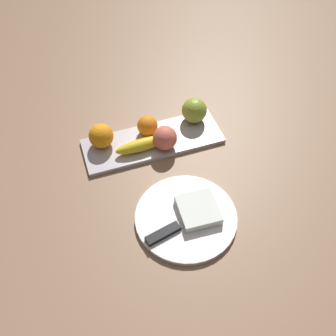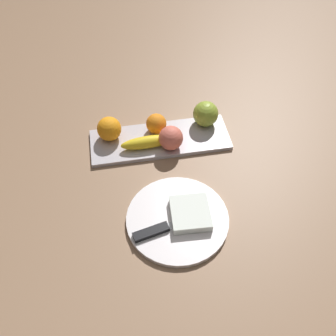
{
  "view_description": "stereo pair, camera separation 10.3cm",
  "coord_description": "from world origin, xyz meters",
  "px_view_note": "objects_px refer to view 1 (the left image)",
  "views": [
    {
      "loc": [
        -0.25,
        -0.74,
        0.84
      ],
      "look_at": [
        -0.04,
        -0.12,
        0.04
      ],
      "focal_mm": 41.09,
      "sensor_mm": 36.0,
      "label": 1
    },
    {
      "loc": [
        -0.15,
        -0.76,
        0.84
      ],
      "look_at": [
        -0.04,
        -0.12,
        0.04
      ],
      "focal_mm": 41.09,
      "sensor_mm": 36.0,
      "label": 2
    }
  ],
  "objects_px": {
    "apple": "(194,110)",
    "orange_near_apple": "(147,126)",
    "orange_near_banana": "(101,136)",
    "banana": "(142,145)",
    "fruit_tray": "(153,141)",
    "dinner_plate": "(186,217)",
    "knife": "(168,231)",
    "folded_napkin": "(198,210)",
    "peach": "(165,138)"
  },
  "relations": [
    {
      "from": "orange_near_banana",
      "to": "peach",
      "type": "distance_m",
      "value": 0.18
    },
    {
      "from": "orange_near_apple",
      "to": "knife",
      "type": "xyz_separation_m",
      "value": [
        -0.05,
        -0.34,
        -0.03
      ]
    },
    {
      "from": "apple",
      "to": "dinner_plate",
      "type": "relative_size",
      "value": 0.3
    },
    {
      "from": "apple",
      "to": "folded_napkin",
      "type": "bearing_deg",
      "value": -109.49
    },
    {
      "from": "knife",
      "to": "fruit_tray",
      "type": "bearing_deg",
      "value": 67.11
    },
    {
      "from": "folded_napkin",
      "to": "knife",
      "type": "distance_m",
      "value": 0.09
    },
    {
      "from": "banana",
      "to": "orange_near_apple",
      "type": "xyz_separation_m",
      "value": [
        0.04,
        0.06,
        0.01
      ]
    },
    {
      "from": "orange_near_banana",
      "to": "banana",
      "type": "bearing_deg",
      "value": -28.12
    },
    {
      "from": "dinner_plate",
      "to": "banana",
      "type": "bearing_deg",
      "value": 99.11
    },
    {
      "from": "orange_near_apple",
      "to": "folded_napkin",
      "type": "xyz_separation_m",
      "value": [
        0.04,
        -0.31,
        -0.02
      ]
    },
    {
      "from": "banana",
      "to": "orange_near_apple",
      "type": "height_order",
      "value": "orange_near_apple"
    },
    {
      "from": "dinner_plate",
      "to": "knife",
      "type": "distance_m",
      "value": 0.06
    },
    {
      "from": "apple",
      "to": "fruit_tray",
      "type": "bearing_deg",
      "value": -164.37
    },
    {
      "from": "fruit_tray",
      "to": "knife",
      "type": "bearing_deg",
      "value": -100.39
    },
    {
      "from": "banana",
      "to": "orange_near_banana",
      "type": "bearing_deg",
      "value": 149.69
    },
    {
      "from": "fruit_tray",
      "to": "folded_napkin",
      "type": "height_order",
      "value": "folded_napkin"
    },
    {
      "from": "orange_near_apple",
      "to": "knife",
      "type": "bearing_deg",
      "value": -98.52
    },
    {
      "from": "apple",
      "to": "peach",
      "type": "distance_m",
      "value": 0.14
    },
    {
      "from": "apple",
      "to": "folded_napkin",
      "type": "distance_m",
      "value": 0.34
    },
    {
      "from": "peach",
      "to": "folded_napkin",
      "type": "xyz_separation_m",
      "value": [
        0.01,
        -0.24,
        -0.02
      ]
    },
    {
      "from": "orange_near_banana",
      "to": "knife",
      "type": "distance_m",
      "value": 0.35
    },
    {
      "from": "fruit_tray",
      "to": "dinner_plate",
      "type": "bearing_deg",
      "value": -90.0
    },
    {
      "from": "banana",
      "to": "dinner_plate",
      "type": "xyz_separation_m",
      "value": [
        0.04,
        -0.25,
        -0.02
      ]
    },
    {
      "from": "orange_near_banana",
      "to": "dinner_plate",
      "type": "bearing_deg",
      "value": -65.0
    },
    {
      "from": "fruit_tray",
      "to": "folded_napkin",
      "type": "relative_size",
      "value": 4.02
    },
    {
      "from": "fruit_tray",
      "to": "orange_near_apple",
      "type": "relative_size",
      "value": 6.73
    },
    {
      "from": "apple",
      "to": "dinner_plate",
      "type": "distance_m",
      "value": 0.36
    },
    {
      "from": "apple",
      "to": "orange_near_banana",
      "type": "bearing_deg",
      "value": -177.8
    },
    {
      "from": "orange_near_apple",
      "to": "orange_near_banana",
      "type": "bearing_deg",
      "value": -178.96
    },
    {
      "from": "banana",
      "to": "fruit_tray",
      "type": "bearing_deg",
      "value": 30.04
    },
    {
      "from": "peach",
      "to": "dinner_plate",
      "type": "bearing_deg",
      "value": -96.15
    },
    {
      "from": "apple",
      "to": "dinner_plate",
      "type": "bearing_deg",
      "value": -114.47
    },
    {
      "from": "apple",
      "to": "orange_near_apple",
      "type": "height_order",
      "value": "apple"
    },
    {
      "from": "knife",
      "to": "orange_near_banana",
      "type": "bearing_deg",
      "value": 92.04
    },
    {
      "from": "peach",
      "to": "knife",
      "type": "relative_size",
      "value": 0.39
    },
    {
      "from": "folded_napkin",
      "to": "fruit_tray",
      "type": "bearing_deg",
      "value": 96.61
    },
    {
      "from": "orange_near_apple",
      "to": "apple",
      "type": "bearing_deg",
      "value": 3.27
    },
    {
      "from": "apple",
      "to": "orange_near_apple",
      "type": "distance_m",
      "value": 0.15
    },
    {
      "from": "apple",
      "to": "orange_near_banana",
      "type": "xyz_separation_m",
      "value": [
        -0.29,
        -0.01,
        -0.0
      ]
    },
    {
      "from": "fruit_tray",
      "to": "dinner_plate",
      "type": "relative_size",
      "value": 1.58
    },
    {
      "from": "banana",
      "to": "peach",
      "type": "xyz_separation_m",
      "value": [
        0.07,
        -0.01,
        0.02
      ]
    },
    {
      "from": "dinner_plate",
      "to": "knife",
      "type": "xyz_separation_m",
      "value": [
        -0.06,
        -0.03,
        0.01
      ]
    },
    {
      "from": "fruit_tray",
      "to": "apple",
      "type": "xyz_separation_m",
      "value": [
        0.15,
        0.04,
        0.04
      ]
    },
    {
      "from": "banana",
      "to": "dinner_plate",
      "type": "height_order",
      "value": "banana"
    },
    {
      "from": "orange_near_banana",
      "to": "fruit_tray",
      "type": "bearing_deg",
      "value": -11.62
    },
    {
      "from": "banana",
      "to": "orange_near_banana",
      "type": "xyz_separation_m",
      "value": [
        -0.1,
        0.06,
        0.02
      ]
    },
    {
      "from": "peach",
      "to": "dinner_plate",
      "type": "distance_m",
      "value": 0.25
    },
    {
      "from": "dinner_plate",
      "to": "folded_napkin",
      "type": "xyz_separation_m",
      "value": [
        0.03,
        0.0,
        0.02
      ]
    },
    {
      "from": "apple",
      "to": "knife",
      "type": "height_order",
      "value": "apple"
    },
    {
      "from": "folded_napkin",
      "to": "orange_near_apple",
      "type": "bearing_deg",
      "value": 96.93
    }
  ]
}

